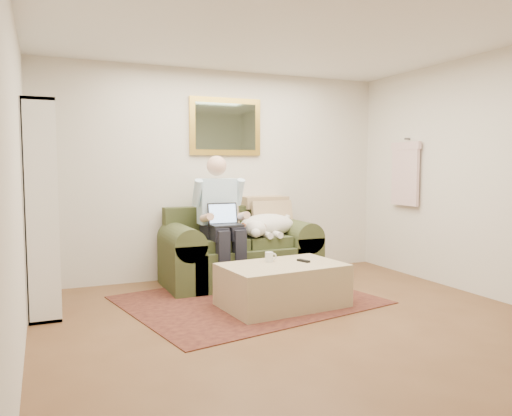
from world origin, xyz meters
TOP-DOWN VIEW (x-y plane):
  - room_shell at (0.00, 0.35)m, footprint 4.51×5.00m
  - rug at (-0.14, 1.22)m, footprint 2.75×2.37m
  - sofa at (0.07, 2.01)m, footprint 1.81×0.92m
  - seated_man at (-0.20, 1.84)m, footprint 0.60×0.85m
  - laptop at (-0.20, 1.77)m, footprint 0.35×0.28m
  - sleeping_dog at (0.39, 1.92)m, footprint 0.75×0.47m
  - ottoman at (0.08, 0.87)m, footprint 1.25×0.86m
  - coffee_mug at (0.01, 1.03)m, footprint 0.08×0.08m
  - tv_remote at (0.34, 0.90)m, footprint 0.09×0.16m
  - bookshelf at (-2.10, 1.60)m, footprint 0.28×0.80m
  - wall_mirror at (0.07, 2.47)m, footprint 0.94×0.04m
  - hanging_shirt at (2.19, 1.60)m, footprint 0.06×0.52m

SIDE VIEW (x-z plane):
  - rug at x=-0.14m, z-range 0.00..0.01m
  - ottoman at x=0.08m, z-range 0.00..0.43m
  - sofa at x=0.07m, z-range -0.23..0.86m
  - tv_remote at x=0.34m, z-range 0.43..0.45m
  - coffee_mug at x=0.01m, z-range 0.43..0.53m
  - sleeping_dog at x=0.39m, z-range 0.55..0.83m
  - seated_man at x=-0.20m, z-range 0.00..1.52m
  - laptop at x=-0.20m, z-range 0.67..0.93m
  - bookshelf at x=-2.10m, z-range 0.00..2.00m
  - room_shell at x=0.00m, z-range 0.00..2.61m
  - hanging_shirt at x=2.19m, z-range 0.90..1.80m
  - wall_mirror at x=0.07m, z-range 1.54..2.26m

